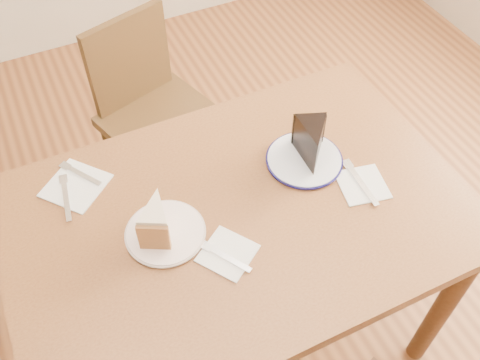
% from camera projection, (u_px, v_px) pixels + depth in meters
% --- Properties ---
extents(ground, '(4.00, 4.00, 0.00)m').
position_uv_depth(ground, '(239.00, 332.00, 1.97)').
color(ground, '#4F2A15').
rests_on(ground, ground).
extents(table, '(1.20, 0.80, 0.75)m').
position_uv_depth(table, '(238.00, 232.00, 1.47)').
color(table, '#4C2914').
rests_on(table, ground).
extents(chair_far, '(0.50, 0.50, 0.81)m').
position_uv_depth(chair_far, '(155.00, 112.00, 2.06)').
color(chair_far, '#301E0E').
rests_on(chair_far, ground).
extents(plate_cream, '(0.19, 0.19, 0.01)m').
position_uv_depth(plate_cream, '(165.00, 233.00, 1.34)').
color(plate_cream, white).
rests_on(plate_cream, table).
extents(plate_navy, '(0.21, 0.21, 0.01)m').
position_uv_depth(plate_navy, '(304.00, 160.00, 1.50)').
color(plate_navy, white).
rests_on(plate_navy, table).
extents(carrot_cake, '(0.11, 0.13, 0.09)m').
position_uv_depth(carrot_cake, '(157.00, 218.00, 1.31)').
color(carrot_cake, '#F1E0C7').
rests_on(carrot_cake, plate_cream).
extents(chocolate_cake, '(0.13, 0.15, 0.10)m').
position_uv_depth(chocolate_cake, '(312.00, 146.00, 1.45)').
color(chocolate_cake, black).
rests_on(chocolate_cake, plate_navy).
extents(napkin_cream, '(0.17, 0.17, 0.00)m').
position_uv_depth(napkin_cream, '(228.00, 253.00, 1.31)').
color(napkin_cream, white).
rests_on(napkin_cream, table).
extents(napkin_navy, '(0.15, 0.15, 0.00)m').
position_uv_depth(napkin_navy, '(362.00, 185.00, 1.44)').
color(napkin_navy, white).
rests_on(napkin_navy, table).
extents(napkin_spare, '(0.21, 0.21, 0.00)m').
position_uv_depth(napkin_spare, '(76.00, 186.00, 1.44)').
color(napkin_spare, white).
rests_on(napkin_spare, table).
extents(fork_cream, '(0.09, 0.13, 0.00)m').
position_uv_depth(fork_cream, '(226.00, 257.00, 1.29)').
color(fork_cream, silver).
rests_on(fork_cream, napkin_cream).
extents(knife_navy, '(0.03, 0.17, 0.00)m').
position_uv_depth(knife_navy, '(361.00, 182.00, 1.44)').
color(knife_navy, white).
rests_on(knife_navy, napkin_navy).
extents(fork_spare, '(0.09, 0.12, 0.00)m').
position_uv_depth(fork_spare, '(81.00, 174.00, 1.46)').
color(fork_spare, silver).
rests_on(fork_spare, napkin_spare).
extents(knife_spare, '(0.04, 0.16, 0.00)m').
position_uv_depth(knife_spare, '(66.00, 198.00, 1.41)').
color(knife_spare, silver).
rests_on(knife_spare, napkin_spare).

